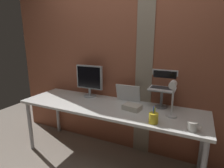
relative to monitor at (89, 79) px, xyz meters
The scene contains 11 objects.
ground_plane 1.13m from the monitor, 18.11° to the right, with size 6.00×6.00×0.00m, color gray.
brick_wall_back 0.66m from the monitor, 18.92° to the left, with size 3.72×0.16×2.67m.
desk 0.56m from the monitor, 28.24° to the right, with size 2.27×0.67×0.73m.
monitor is the anchor object (origin of this frame).
laptop_stand 1.00m from the monitor, ahead, with size 0.28×0.22×0.22m.
laptop 0.99m from the monitor, ahead, with size 0.30×0.26×0.21m.
whiteboard_panel 0.58m from the monitor, ahead, with size 0.32×0.02×0.23m, color white.
desk_lamp 1.17m from the monitor, 13.25° to the right, with size 0.12×0.20×0.40m.
pen_cup 1.12m from the monitor, 24.29° to the right, with size 0.09×0.09×0.18m.
coffee_mug 1.44m from the monitor, 18.50° to the right, with size 0.12×0.09×0.09m.
paper_clutter_stack 0.77m from the monitor, 17.04° to the right, with size 0.20×0.14×0.06m, color silver.
Camera 1 is at (0.81, -1.92, 1.53)m, focal length 29.28 mm.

